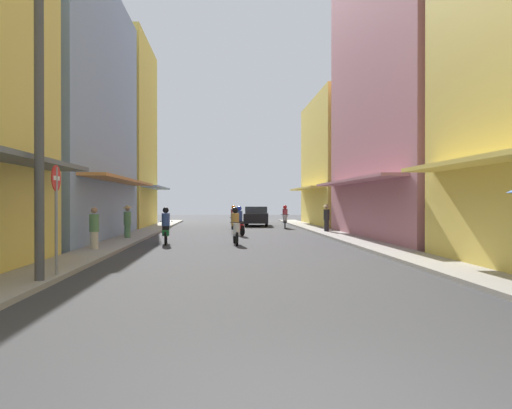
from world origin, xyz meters
name	(u,v)px	position (x,y,z in m)	size (l,w,h in m)	color
ground_plane	(241,244)	(0.00, 16.46, 0.00)	(90.04, 90.04, 0.00)	#38383A
sidewalk_left	(116,244)	(-5.19, 16.46, 0.06)	(1.51, 48.93, 0.12)	#9E9991
sidewalk_right	(362,242)	(5.19, 16.46, 0.06)	(1.51, 48.93, 0.12)	#9E9991
building_left_mid	(47,111)	(-8.94, 19.23, 6.05)	(7.05, 12.67, 12.11)	#8CA5CC
building_left_far	(106,135)	(-8.94, 30.51, 6.47)	(7.05, 8.21, 12.96)	#EFD159
building_right_mid	(423,91)	(8.94, 19.00, 7.19)	(7.05, 13.28, 14.39)	#B7727F
building_right_far	(352,163)	(8.94, 31.91, 4.76)	(7.05, 10.65, 9.53)	#EFD159
motorbike_green	(166,228)	(-3.20, 16.90, 0.70)	(0.55, 1.81, 1.58)	black
motorbike_red	(238,222)	(0.05, 22.02, 0.70)	(0.77, 1.73, 1.58)	black
motorbike_black	(234,218)	(-0.06, 27.89, 0.70)	(0.55, 1.81, 1.58)	black
motorbike_silver	(285,218)	(3.44, 28.58, 0.70)	(0.55, 1.80, 1.58)	black
motorbike_white	(236,228)	(-0.23, 16.46, 0.70)	(0.55, 1.81, 1.58)	black
parked_car	(257,216)	(1.74, 32.06, 0.74)	(2.15, 4.25, 1.45)	black
pedestrian_midway	(327,217)	(5.15, 23.32, 0.95)	(0.44, 0.44, 1.69)	#262628
pedestrian_far	(94,230)	(-5.37, 13.74, 0.80)	(0.34, 0.34, 1.61)	beige
pedestrian_crossing	(127,220)	(-5.24, 19.09, 0.94)	(0.44, 0.44, 1.66)	#598C59
utility_pole	(39,100)	(-4.69, 6.74, 4.00)	(0.20, 1.20, 7.84)	#4C4C4F
street_sign_no_entry	(56,206)	(-4.59, 7.49, 1.72)	(0.07, 0.60, 2.65)	gray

